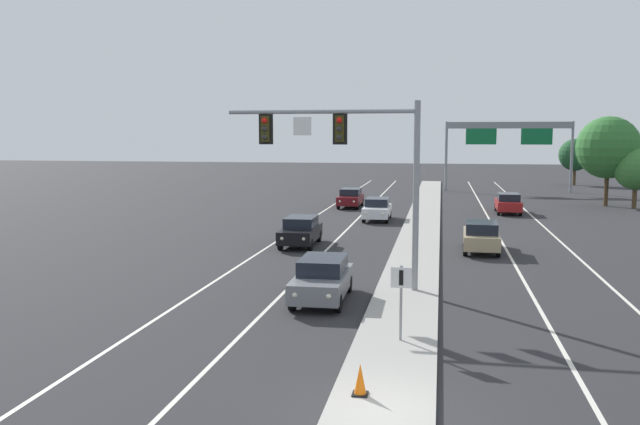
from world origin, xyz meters
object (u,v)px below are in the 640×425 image
tree_far_right_a (608,148)px  tree_far_right_b (636,169)px  overhead_signal_mast (354,154)px  car_receding_tan (481,236)px  highway_sign_gantry (509,134)px  car_oncoming_white (377,209)px  car_oncoming_black (301,231)px  tree_far_right_c (575,155)px  car_oncoming_grey (322,279)px  traffic_cone_median_nose (360,380)px  car_receding_red (508,203)px  median_sign_post (401,292)px  car_oncoming_darkred (351,198)px

tree_far_right_a → tree_far_right_b: bearing=-40.4°
overhead_signal_mast → car_receding_tan: size_ratio=1.65×
car_receding_tan → highway_sign_gantry: 39.12m
car_oncoming_white → car_oncoming_black: bearing=-104.9°
highway_sign_gantry → tree_far_right_c: bearing=51.3°
car_oncoming_grey → tree_far_right_c: bearing=71.8°
car_oncoming_black → traffic_cone_median_nose: car_oncoming_black is taller
car_receding_tan → car_oncoming_black: bearing=178.9°
tree_far_right_b → tree_far_right_c: (0.13, 26.30, 0.41)m
car_oncoming_black → car_receding_red: bearing=54.2°
car_oncoming_grey → traffic_cone_median_nose: car_oncoming_grey is taller
overhead_signal_mast → car_oncoming_grey: 4.91m
car_receding_red → tree_far_right_c: 33.64m
car_oncoming_white → median_sign_post: bearing=-83.2°
traffic_cone_median_nose → tree_far_right_a: bearing=71.0°
car_receding_red → tree_far_right_b: bearing=27.2°
car_oncoming_grey → highway_sign_gantry: bearing=77.4°
tree_far_right_a → tree_far_right_c: (2.00, 24.71, -1.33)m
tree_far_right_a → car_oncoming_grey: bearing=-116.4°
traffic_cone_median_nose → car_oncoming_grey: bearing=105.5°
traffic_cone_median_nose → highway_sign_gantry: bearing=81.6°
car_oncoming_white → tree_far_right_b: size_ratio=0.90×
median_sign_post → tree_far_right_a: bearing=70.1°
car_receding_tan → tree_far_right_a: 27.85m
car_oncoming_white → car_receding_tan: (6.57, -11.88, 0.00)m
overhead_signal_mast → median_sign_post: (2.22, -6.45, -3.75)m
overhead_signal_mast → car_receding_red: (8.46, 27.81, -4.52)m
car_receding_tan → tree_far_right_c: bearing=74.5°
overhead_signal_mast → tree_far_right_b: bearing=60.2°
car_receding_tan → overhead_signal_mast: bearing=-118.5°
car_receding_tan → car_oncoming_darkred: bearing=115.6°
traffic_cone_median_nose → tree_far_right_b: tree_far_right_b is taller
car_oncoming_white → car_receding_tan: bearing=-61.1°
car_receding_red → tree_far_right_b: 12.19m
car_oncoming_black → tree_far_right_b: 32.94m
tree_far_right_a → tree_far_right_c: bearing=85.4°
car_oncoming_darkred → tree_far_right_c: tree_far_right_c is taller
median_sign_post → traffic_cone_median_nose: size_ratio=2.97×
tree_far_right_a → tree_far_right_c: 24.82m
tree_far_right_b → median_sign_post: bearing=-113.0°
median_sign_post → tree_far_right_a: tree_far_right_a is taller
overhead_signal_mast → tree_far_right_c: 62.61m
median_sign_post → car_oncoming_grey: bearing=123.5°
highway_sign_gantry → tree_far_right_a: 15.28m
median_sign_post → car_oncoming_darkred: bearing=100.0°
car_oncoming_darkred → tree_far_right_b: tree_far_right_b is taller
car_oncoming_grey → car_receding_red: same height
car_oncoming_grey → tree_far_right_b: size_ratio=0.90×
car_oncoming_grey → tree_far_right_a: tree_far_right_a is taller
median_sign_post → car_oncoming_grey: size_ratio=0.49×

